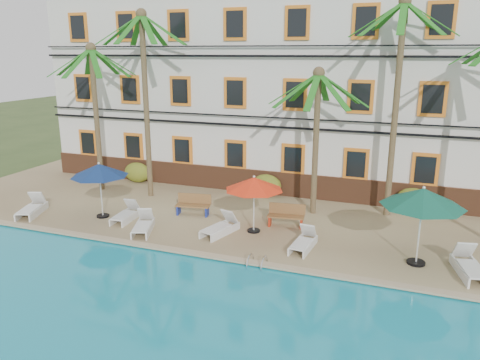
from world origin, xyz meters
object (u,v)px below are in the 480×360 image
at_px(palm_a, 95,97).
at_px(palm_b, 145,81).
at_px(umbrella_red, 254,184).
at_px(umbrella_green, 423,198).
at_px(lounger_f, 469,266).
at_px(bench_right, 286,215).
at_px(lounger_b, 126,214).
at_px(lounger_d, 220,227).
at_px(lounger_e, 303,242).
at_px(palm_d, 398,82).
at_px(umbrella_blue, 99,170).
at_px(pool_ladder, 257,265).
at_px(bench_left, 193,204).
at_px(lounger_c, 143,225).
at_px(lounger_a, 32,208).
at_px(palm_c, 317,120).

bearing_deg(palm_a, palm_b, -2.57).
distance_m(umbrella_red, umbrella_green, 6.19).
bearing_deg(lounger_f, bench_right, 161.75).
bearing_deg(lounger_b, umbrella_green, -1.19).
bearing_deg(umbrella_green, umbrella_red, 171.81).
bearing_deg(lounger_d, palm_a, 156.39).
xyz_separation_m(palm_a, lounger_e, (11.61, -3.89, -4.51)).
distance_m(palm_d, lounger_b, 12.61).
height_order(umbrella_red, umbrella_green, umbrella_green).
distance_m(umbrella_red, lounger_d, 2.16).
bearing_deg(umbrella_red, umbrella_blue, -174.56).
bearing_deg(palm_a, pool_ladder, -28.96).
relative_size(lounger_d, bench_right, 1.24).
distance_m(palm_a, umbrella_green, 16.13).
bearing_deg(palm_d, umbrella_red, -141.06).
relative_size(bench_left, bench_right, 1.00).
bearing_deg(lounger_c, umbrella_red, 20.29).
height_order(lounger_e, pool_ladder, lounger_e).
distance_m(umbrella_red, lounger_f, 7.97).
relative_size(lounger_a, lounger_d, 1.06).
relative_size(palm_a, palm_b, 0.83).
height_order(palm_b, lounger_d, palm_b).
relative_size(lounger_a, lounger_e, 1.17).
bearing_deg(lounger_c, lounger_f, 1.92).
xyz_separation_m(lounger_d, lounger_e, (3.40, -0.30, -0.02)).
distance_m(umbrella_red, lounger_a, 10.08).
height_order(umbrella_red, pool_ladder, umbrella_red).
bearing_deg(bench_right, lounger_f, -18.25).
distance_m(palm_c, pool_ladder, 7.26).
relative_size(umbrella_green, lounger_d, 1.43).
height_order(lounger_d, lounger_f, lounger_f).
relative_size(umbrella_green, lounger_c, 1.45).
height_order(umbrella_green, bench_left, umbrella_green).
distance_m(lounger_d, lounger_f, 8.88).
relative_size(bench_left, pool_ladder, 2.10).
distance_m(bench_left, bench_right, 4.20).
height_order(palm_a, palm_d, palm_d).
xyz_separation_m(palm_b, bench_right, (7.41, -1.72, -5.14)).
bearing_deg(palm_c, pool_ladder, -96.41).
relative_size(palm_a, lounger_f, 3.59).
relative_size(palm_b, lounger_a, 4.33).
bearing_deg(lounger_d, lounger_a, -174.76).
relative_size(umbrella_blue, lounger_e, 1.40).
height_order(palm_c, bench_left, palm_c).
xyz_separation_m(lounger_a, lounger_b, (4.30, 0.82, -0.03)).
bearing_deg(lounger_b, lounger_d, -0.38).
distance_m(umbrella_green, bench_left, 9.64).
bearing_deg(bench_left, palm_c, 22.54).
bearing_deg(lounger_f, lounger_b, 177.85).
xyz_separation_m(umbrella_green, pool_ladder, (-5.02, -1.99, -2.35)).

